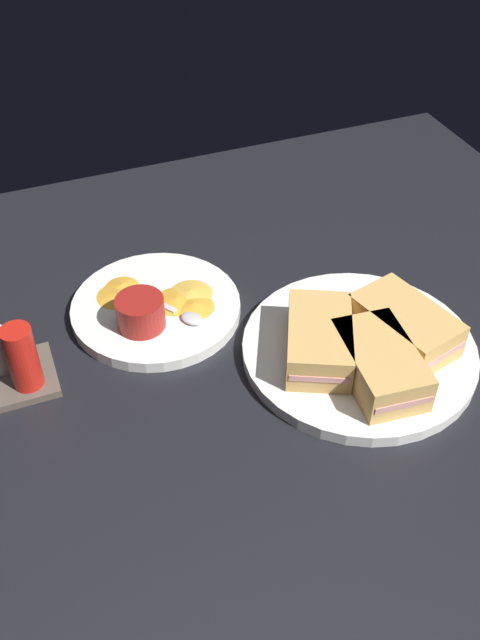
# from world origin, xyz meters

# --- Properties ---
(ground_plane) EXTENTS (1.10, 1.10, 0.03)m
(ground_plane) POSITION_xyz_m (0.00, 0.00, -0.01)
(ground_plane) COLOR black
(plate_sandwich_main) EXTENTS (0.29, 0.29, 0.02)m
(plate_sandwich_main) POSITION_xyz_m (-0.00, -0.10, 0.01)
(plate_sandwich_main) COLOR white
(plate_sandwich_main) RESTS_ON ground_plane
(sandwich_half_near) EXTENTS (0.15, 0.12, 0.05)m
(sandwich_half_near) POSITION_xyz_m (0.01, -0.05, 0.04)
(sandwich_half_near) COLOR tan
(sandwich_half_near) RESTS_ON plate_sandwich_main
(sandwich_half_far) EXTENTS (0.14, 0.09, 0.05)m
(sandwich_half_far) POSITION_xyz_m (-0.06, -0.09, 0.04)
(sandwich_half_far) COLOR tan
(sandwich_half_far) RESTS_ON plate_sandwich_main
(sandwich_half_extra) EXTENTS (0.15, 0.11, 0.05)m
(sandwich_half_extra) POSITION_xyz_m (-0.01, -0.16, 0.04)
(sandwich_half_extra) COLOR tan
(sandwich_half_extra) RESTS_ON plate_sandwich_main
(ramekin_dark_sauce) EXTENTS (0.06, 0.06, 0.04)m
(ramekin_dark_sauce) POSITION_xyz_m (-0.02, -0.16, 0.04)
(ramekin_dark_sauce) COLOR #0C144C
(ramekin_dark_sauce) RESTS_ON plate_sandwich_main
(spoon_by_dark_ramekin) EXTENTS (0.02, 0.10, 0.01)m
(spoon_by_dark_ramekin) POSITION_xyz_m (-0.02, -0.11, 0.02)
(spoon_by_dark_ramekin) COLOR silver
(spoon_by_dark_ramekin) RESTS_ON plate_sandwich_main
(plate_chips_companion) EXTENTS (0.23, 0.23, 0.02)m
(plate_chips_companion) POSITION_xyz_m (0.17, 0.11, 0.01)
(plate_chips_companion) COLOR white
(plate_chips_companion) RESTS_ON ground_plane
(ramekin_light_gravy) EXTENTS (0.06, 0.06, 0.04)m
(ramekin_light_gravy) POSITION_xyz_m (0.14, 0.14, 0.04)
(ramekin_light_gravy) COLOR maroon
(ramekin_light_gravy) RESTS_ON plate_chips_companion
(spoon_by_gravy_ramekin) EXTENTS (0.09, 0.07, 0.01)m
(spoon_by_gravy_ramekin) POSITION_xyz_m (0.13, 0.09, 0.02)
(spoon_by_gravy_ramekin) COLOR silver
(spoon_by_gravy_ramekin) RESTS_ON plate_chips_companion
(plantain_chip_scatter) EXTENTS (0.14, 0.16, 0.01)m
(plantain_chip_scatter) POSITION_xyz_m (0.18, 0.11, 0.02)
(plantain_chip_scatter) COLOR gold
(plantain_chip_scatter) RESTS_ON plate_chips_companion
(condiment_caddy) EXTENTS (0.09, 0.09, 0.10)m
(condiment_caddy) POSITION_xyz_m (0.10, 0.30, 0.03)
(condiment_caddy) COLOR brown
(condiment_caddy) RESTS_ON ground_plane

